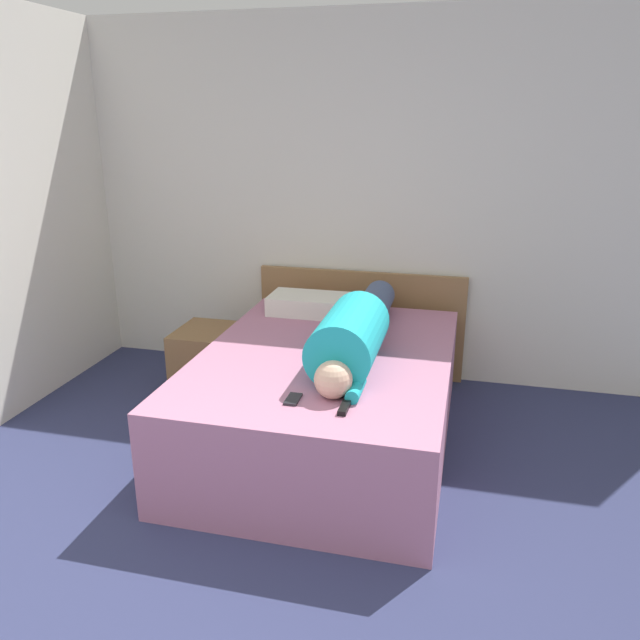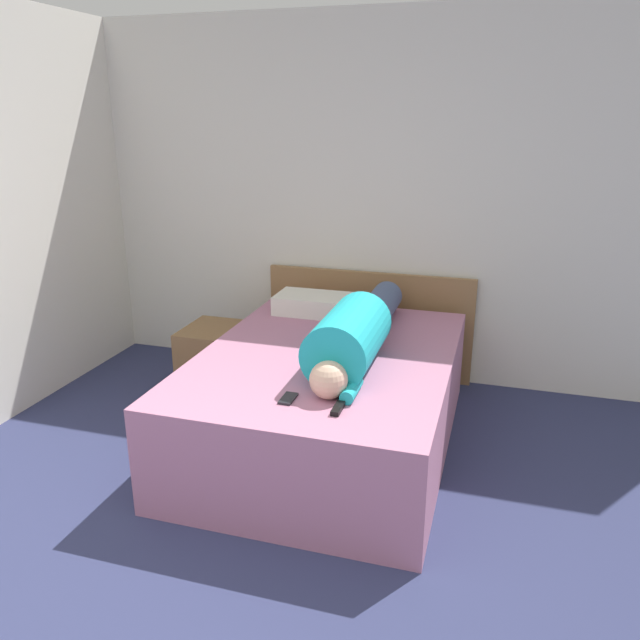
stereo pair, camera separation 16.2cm
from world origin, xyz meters
name	(u,v)px [view 1 (the left image)]	position (x,y,z in m)	size (l,w,h in m)	color
wall_back	(352,203)	(0.00, 3.31, 1.30)	(5.20, 0.06, 2.60)	silver
bed	(326,398)	(0.09, 2.11, 0.29)	(1.44, 1.97, 0.59)	#B2708E
headboard	(360,323)	(0.09, 3.24, 0.40)	(1.56, 0.04, 0.80)	olive
nightstand	(208,361)	(-0.89, 2.62, 0.24)	(0.41, 0.48, 0.48)	brown
person_lying	(355,332)	(0.27, 2.10, 0.74)	(0.35, 1.61, 0.35)	#DBB293
pillow_near_headboard	(310,304)	(-0.19, 2.83, 0.65)	(0.56, 0.32, 0.13)	silver
tv_remote	(345,407)	(0.35, 1.42, 0.60)	(0.04, 0.15, 0.02)	black
cell_phone	(293,399)	(0.08, 1.46, 0.60)	(0.06, 0.13, 0.01)	black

